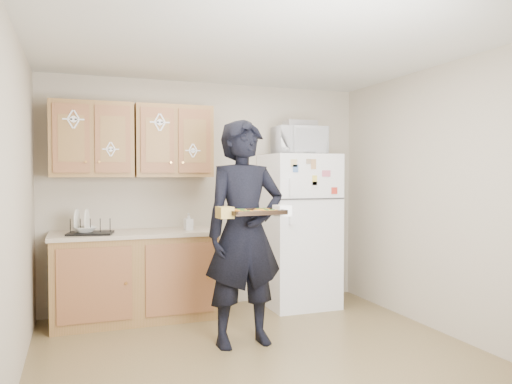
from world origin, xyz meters
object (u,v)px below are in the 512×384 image
refrigerator (299,230)px  baking_tray (254,213)px  person (245,233)px  dish_rack (90,226)px  microwave (299,141)px

refrigerator → baking_tray: (-1.01, -1.32, 0.32)m
person → dish_rack: person is taller
microwave → dish_rack: 2.37m
refrigerator → dish_rack: 2.23m
baking_tray → dish_rack: size_ratio=1.08×
refrigerator → baking_tray: 1.69m
microwave → dish_rack: (-2.21, 0.02, -0.87)m
microwave → refrigerator: bearing=67.3°
refrigerator → dish_rack: bearing=-179.1°
refrigerator → person: bearing=-134.0°
person → microwave: size_ratio=3.54×
refrigerator → person: (-0.99, -1.02, 0.12)m
microwave → person: bearing=-132.1°
baking_tray → microwave: 1.75m
baking_tray → dish_rack: baking_tray is taller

